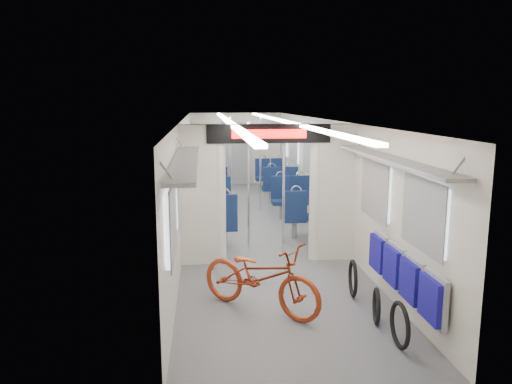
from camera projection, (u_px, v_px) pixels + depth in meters
carriage at (257, 161)px, 9.89m from camera, size 12.00×12.02×2.31m
bicycle at (260, 276)px, 6.35m from camera, size 1.74×1.61×0.93m
flip_bench at (402, 273)px, 6.13m from camera, size 0.12×2.15×0.56m
bike_hoop_a at (400, 327)px, 5.43m from camera, size 0.06×0.53×0.53m
bike_hoop_b at (376, 308)px, 6.03m from camera, size 0.15×0.45×0.45m
bike_hoop_c at (353, 280)px, 6.87m from camera, size 0.12×0.52×0.52m
seat_bay_near_left at (210, 208)px, 9.97m from camera, size 0.94×2.23×1.15m
seat_bay_near_right at (298, 203)px, 10.57m from camera, size 0.90×2.02×1.08m
seat_bay_far_left at (208, 179)px, 13.60m from camera, size 0.95×2.27×1.16m
seat_bay_far_right at (275, 178)px, 13.94m from camera, size 0.91×2.07×1.10m
stanchion_near_left at (249, 187)px, 8.97m from camera, size 0.04×0.04×2.30m
stanchion_near_right at (283, 189)px, 8.73m from camera, size 0.04×0.04×2.30m
stanchion_far_left at (231, 166)px, 11.89m from camera, size 0.05×0.05×2.30m
stanchion_far_right at (260, 165)px, 12.07m from camera, size 0.04×0.04×2.30m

